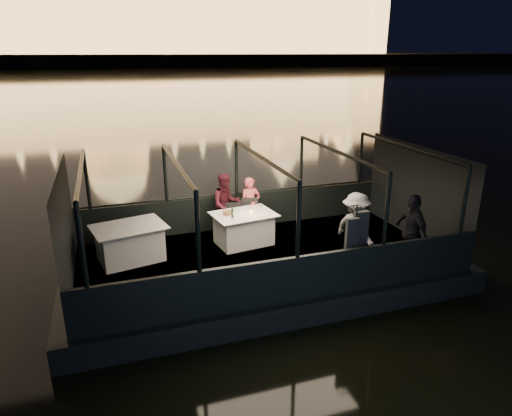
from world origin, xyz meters
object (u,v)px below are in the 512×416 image
object	(u,v)px
dining_table_aft	(130,244)
passenger_dark	(411,231)
dining_table_central	(244,229)
wine_bottle	(232,212)
person_woman_coral	(250,204)
chair_port_left	(235,220)
coat_stand	(354,243)
passenger_stripe	(355,228)
person_man_maroon	(226,206)
chair_port_right	(252,218)

from	to	relation	value
dining_table_aft	passenger_dark	world-z (taller)	passenger_dark
dining_table_central	wine_bottle	distance (m)	0.65
person_woman_coral	chair_port_left	bearing A→B (deg)	-150.96
coat_stand	wine_bottle	size ratio (longest dim) A/B	6.22
passenger_stripe	passenger_dark	size ratio (longest dim) A/B	0.98
person_woman_coral	coat_stand	bearing A→B (deg)	-72.36
person_woman_coral	person_man_maroon	bearing A→B (deg)	179.56
chair_port_left	chair_port_right	world-z (taller)	chair_port_right
passenger_stripe	chair_port_right	bearing A→B (deg)	21.83
chair_port_left	wine_bottle	bearing A→B (deg)	-103.93
person_man_maroon	passenger_dark	bearing A→B (deg)	-46.07
person_woman_coral	chair_port_right	bearing A→B (deg)	-100.08
coat_stand	passenger_dark	distance (m)	1.53
chair_port_left	passenger_stripe	world-z (taller)	passenger_stripe
chair_port_left	person_woman_coral	xyz separation A→B (m)	(0.49, 0.27, 0.30)
chair_port_right	chair_port_left	bearing A→B (deg)	-167.72
coat_stand	wine_bottle	distance (m)	3.03
chair_port_right	passenger_dark	distance (m)	3.86
passenger_stripe	passenger_dark	xyz separation A→B (m)	(1.01, -0.54, 0.00)
person_woman_coral	passenger_stripe	size ratio (longest dim) A/B	0.88
dining_table_aft	person_man_maroon	xyz separation A→B (m)	(2.42, 0.83, 0.36)
passenger_dark	wine_bottle	size ratio (longest dim) A/B	6.20
chair_port_right	passenger_stripe	distance (m)	2.81
dining_table_aft	passenger_stripe	size ratio (longest dim) A/B	0.94
dining_table_aft	person_woman_coral	distance (m)	3.19
person_man_maroon	passenger_dark	size ratio (longest dim) A/B	0.95
chair_port_left	chair_port_right	xyz separation A→B (m)	(0.44, 0.00, 0.00)
chair_port_right	wine_bottle	bearing A→B (deg)	-124.62
chair_port_left	passenger_stripe	size ratio (longest dim) A/B	0.52
coat_stand	passenger_dark	bearing A→B (deg)	10.21
person_man_maroon	passenger_stripe	world-z (taller)	passenger_stripe
person_woman_coral	wine_bottle	distance (m)	1.17
dining_table_central	chair_port_right	world-z (taller)	chair_port_right
passenger_dark	chair_port_left	bearing A→B (deg)	-133.10
dining_table_central	dining_table_aft	xyz separation A→B (m)	(-2.66, -0.11, 0.00)
dining_table_central	coat_stand	distance (m)	3.05
dining_table_central	chair_port_left	size ratio (longest dim) A/B	1.73
dining_table_aft	chair_port_left	distance (m)	2.63
dining_table_central	passenger_dark	xyz separation A→B (m)	(2.96, -2.36, 0.47)
chair_port_left	person_man_maroon	distance (m)	0.43
dining_table_aft	coat_stand	xyz separation A→B (m)	(4.12, -2.53, 0.51)
dining_table_central	chair_port_right	bearing A→B (deg)	52.12
person_woman_coral	passenger_stripe	world-z (taller)	passenger_stripe
passenger_dark	person_woman_coral	bearing A→B (deg)	-140.73
dining_table_central	person_woman_coral	size ratio (longest dim) A/B	1.02
passenger_stripe	wine_bottle	bearing A→B (deg)	40.84
wine_bottle	dining_table_central	bearing A→B (deg)	29.15
dining_table_aft	person_woman_coral	size ratio (longest dim) A/B	1.07
passenger_dark	wine_bottle	bearing A→B (deg)	-124.04
dining_table_aft	wine_bottle	bearing A→B (deg)	-1.84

